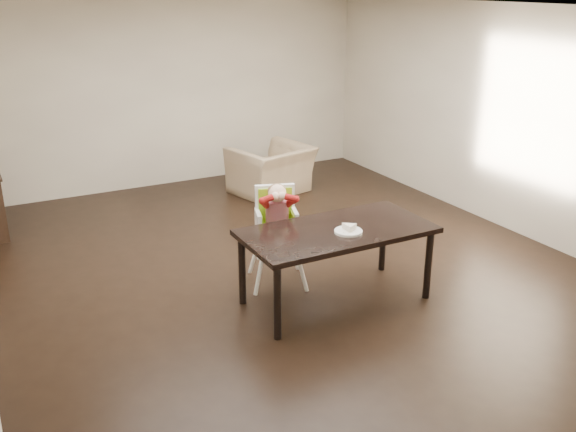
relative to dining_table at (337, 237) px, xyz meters
name	(u,v)px	position (x,y,z in m)	size (l,w,h in m)	color
ground	(283,265)	(-0.07, 0.96, -0.67)	(7.00, 7.00, 0.00)	black
room_walls	(283,96)	(-0.07, 0.96, 1.18)	(6.02, 7.02, 2.71)	#BDB19D
dining_table	(337,237)	(0.00, 0.00, 0.00)	(1.80, 0.90, 0.75)	black
high_chair	(277,213)	(-0.30, 0.65, 0.08)	(0.56, 0.56, 1.06)	white
plate	(349,230)	(0.05, -0.13, 0.11)	(0.27, 0.27, 0.07)	white
armchair	(271,162)	(0.95, 3.30, -0.21)	(1.05, 0.69, 0.92)	tan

